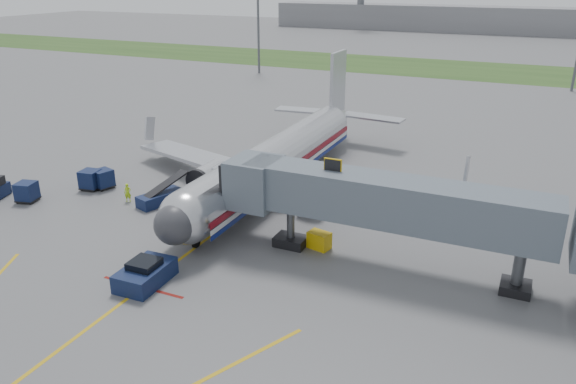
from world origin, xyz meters
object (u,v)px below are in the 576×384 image
at_px(pushback_tug, 145,274).
at_px(ramp_worker, 128,193).
at_px(belt_loader, 161,197).
at_px(airliner, 277,159).

xyz_separation_m(pushback_tug, ramp_worker, (-9.80, 10.28, 0.14)).
bearing_deg(pushback_tug, belt_loader, 122.35).
xyz_separation_m(pushback_tug, belt_loader, (-7.03, 11.10, -0.10)).
bearing_deg(belt_loader, airliner, 46.96).
height_order(pushback_tug, belt_loader, belt_loader).
relative_size(pushback_tug, ramp_worker, 2.42).
height_order(belt_loader, ramp_worker, belt_loader).
xyz_separation_m(airliner, belt_loader, (-7.14, -7.65, -2.08)).
bearing_deg(belt_loader, ramp_worker, -163.56).
height_order(airliner, ramp_worker, airliner).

